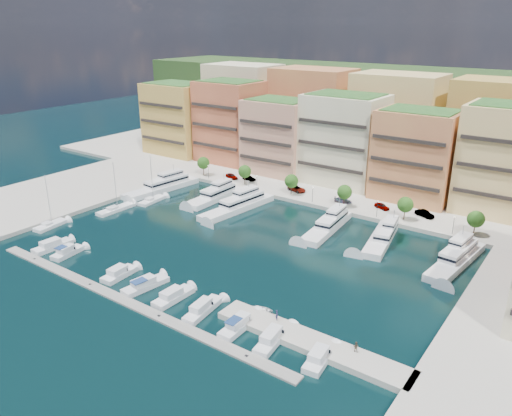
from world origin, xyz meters
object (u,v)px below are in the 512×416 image
object	(u,v)px
sailboat_0	(50,226)
lamppost_4	(454,222)
tree_3	(344,192)
lamppost_1	(257,180)
yacht_2	(240,205)
cruiser_5	(173,297)
sailboat_1	(116,210)
sailboat_2	(152,201)
cruiser_0	(52,246)
lamppost_2	(313,192)
yacht_5	(382,236)
lamppost_0	(208,170)
person_1	(356,347)
cruiser_9	(319,358)
car_3	(343,200)
yacht_6	(457,258)
person_0	(277,315)
cruiser_8	(273,339)
car_0	(232,176)
tree_2	(291,181)
tree_4	(405,205)
tender_1	(273,315)
yacht_1	(215,195)
yacht_0	(164,186)
cruiser_4	(145,285)
car_2	(297,189)
yacht_4	(329,225)
cruiser_1	(67,252)
tree_5	(476,219)
car_1	(249,178)
car_4	(382,206)
car_5	(425,214)
cruiser_3	(119,274)
lamppost_3	(377,206)
tender_0	(262,310)
tree_1	(245,172)

from	to	relation	value
sailboat_0	lamppost_4	bearing A→B (deg)	31.74
tree_3	lamppost_1	distance (m)	26.12
yacht_2	cruiser_5	bearing A→B (deg)	-67.16
sailboat_1	sailboat_2	distance (m)	10.44
cruiser_0	lamppost_2	bearing A→B (deg)	60.12
yacht_5	lamppost_0	bearing A→B (deg)	169.60
cruiser_0	cruiser_5	size ratio (longest dim) A/B	1.04
tree_3	person_1	distance (m)	61.43
cruiser_9	car_3	xyz separation A→B (m)	(-26.20, 60.13, 1.12)
tree_3	yacht_6	bearing A→B (deg)	-24.16
yacht_6	person_0	size ratio (longest dim) A/B	12.45
cruiser_8	car_0	distance (m)	81.54
tree_2	tree_4	distance (m)	32.00
tender_1	yacht_1	bearing A→B (deg)	30.12
tree_4	yacht_0	size ratio (longest dim) A/B	0.23
cruiser_4	lamppost_1	bearing A→B (deg)	104.86
car_2	car_3	size ratio (longest dim) A/B	1.22
yacht_4	cruiser_8	distance (m)	46.02
cruiser_5	sailboat_2	world-z (taller)	sailboat_2
lamppost_4	yacht_6	bearing A→B (deg)	-70.38
cruiser_1	sailboat_2	size ratio (longest dim) A/B	0.56
tree_5	cruiser_5	size ratio (longest dim) A/B	0.69
tree_5	yacht_0	xyz separation A→B (m)	(-81.42, -15.72, -3.53)
tree_3	yacht_2	bearing A→B (deg)	-144.71
car_1	cruiser_1	bearing A→B (deg)	-179.42
cruiser_4	car_4	xyz separation A→B (m)	(20.09, 61.75, 1.16)
tender_1	car_5	xyz separation A→B (m)	(6.22, 56.93, 1.38)
cruiser_0	sailboat_0	size ratio (longest dim) A/B	0.65
cruiser_3	lamppost_3	bearing A→B (deg)	63.00
tree_3	cruiser_8	xyz separation A→B (m)	(16.93, -58.10, -4.20)
yacht_2	yacht_0	bearing A→B (deg)	-179.69
yacht_6	tree_5	bearing A→B (deg)	91.40
tree_2	person_1	xyz separation A→B (m)	(44.73, -54.21, -2.92)
yacht_2	cruiser_8	world-z (taller)	yacht_2
tender_1	car_1	size ratio (longest dim) A/B	0.39
cruiser_4	car_1	xyz separation A→B (m)	(-21.64, 61.39, 1.12)
car_3	tender_0	bearing A→B (deg)	175.52
person_1	cruiser_4	bearing A→B (deg)	-6.74
yacht_1	tender_0	distance (m)	57.83
yacht_0	lamppost_4	bearing A→B (deg)	9.83
lamppost_1	yacht_2	xyz separation A→B (m)	(4.00, -13.27, -2.62)
yacht_6	cruiser_5	xyz separation A→B (m)	(-36.44, -43.57, -0.66)
cruiser_3	sailboat_2	world-z (taller)	sailboat_2
lamppost_1	cruiser_4	size ratio (longest dim) A/B	0.45
tree_2	cruiser_4	distance (m)	58.47
yacht_0	car_3	xyz separation A→B (m)	(48.20, 17.76, 0.45)
lamppost_4	tree_2	bearing A→B (deg)	177.01
lamppost_0	car_5	size ratio (longest dim) A/B	0.86
tree_1	cruiser_1	world-z (taller)	tree_1
sailboat_2	tree_3	bearing A→B (deg)	29.25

